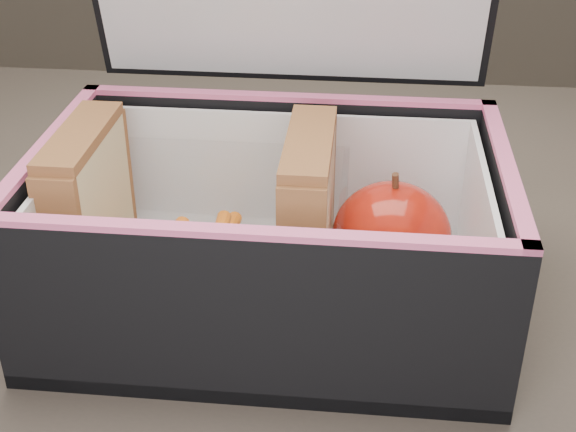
% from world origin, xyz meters
% --- Properties ---
extents(kitchen_table, '(1.20, 0.80, 0.75)m').
position_xyz_m(kitchen_table, '(0.00, 0.00, 0.66)').
color(kitchen_table, brown).
rests_on(kitchen_table, ground).
extents(lunch_bag, '(0.29, 0.24, 0.29)m').
position_xyz_m(lunch_bag, '(0.04, -0.03, 0.81)').
color(lunch_bag, black).
rests_on(lunch_bag, kitchen_table).
extents(plastic_tub, '(0.19, 0.13, 0.08)m').
position_xyz_m(plastic_tub, '(-0.01, -0.04, 0.80)').
color(plastic_tub, white).
rests_on(plastic_tub, lunch_bag).
extents(sandwich_left, '(0.03, 0.10, 0.11)m').
position_xyz_m(sandwich_left, '(-0.08, -0.04, 0.82)').
color(sandwich_left, '#D1BB81').
rests_on(sandwich_left, plastic_tub).
extents(sandwich_right, '(0.03, 0.10, 0.11)m').
position_xyz_m(sandwich_right, '(0.06, -0.04, 0.82)').
color(sandwich_right, '#D1BB81').
rests_on(sandwich_right, plastic_tub).
extents(carrot_sticks, '(0.04, 0.11, 0.03)m').
position_xyz_m(carrot_sticks, '(-0.01, -0.04, 0.78)').
color(carrot_sticks, orange).
rests_on(carrot_sticks, plastic_tub).
extents(paper_napkin, '(0.09, 0.09, 0.01)m').
position_xyz_m(paper_napkin, '(0.12, -0.03, 0.77)').
color(paper_napkin, white).
rests_on(paper_napkin, lunch_bag).
extents(red_apple, '(0.10, 0.10, 0.08)m').
position_xyz_m(red_apple, '(0.12, -0.03, 0.81)').
color(red_apple, maroon).
rests_on(red_apple, paper_napkin).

